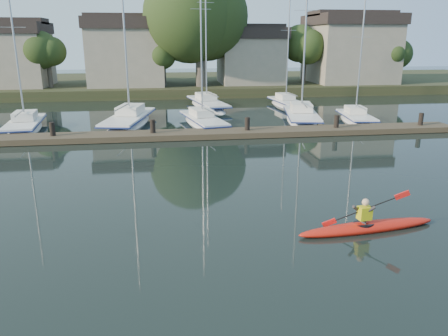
{
  "coord_description": "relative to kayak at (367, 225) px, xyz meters",
  "views": [
    {
      "loc": [
        -2.37,
        -13.13,
        6.04
      ],
      "look_at": [
        -0.08,
        2.97,
        1.2
      ],
      "focal_mm": 35.0,
      "sensor_mm": 36.0,
      "label": 1
    }
  ],
  "objects": [
    {
      "name": "dock",
      "position": [
        -4.1,
        14.8,
        0.01
      ],
      "size": [
        34.0,
        2.0,
        1.8
      ],
      "color": "#4D3D2C",
      "rests_on": "ground"
    },
    {
      "name": "sailboat_0",
      "position": [
        -15.88,
        18.87,
        -0.38
      ],
      "size": [
        2.81,
        7.59,
        11.78
      ],
      "rotation": [
        0.0,
        0.0,
        0.1
      ],
      "color": "silver",
      "rests_on": "ground"
    },
    {
      "name": "sailboat_1",
      "position": [
        -8.91,
        19.76,
        -0.4
      ],
      "size": [
        4.16,
        9.68,
        15.38
      ],
      "rotation": [
        0.0,
        0.0,
        -0.2
      ],
      "color": "silver",
      "rests_on": "ground"
    },
    {
      "name": "sailboat_6",
      "position": [
        -2.34,
        27.49,
        -0.37
      ],
      "size": [
        3.71,
        9.93,
        15.46
      ],
      "rotation": [
        0.0,
        0.0,
        0.18
      ],
      "color": "silver",
      "rests_on": "ground"
    },
    {
      "name": "sailboat_4",
      "position": [
        8.02,
        18.63,
        -0.36
      ],
      "size": [
        2.76,
        6.51,
        10.72
      ],
      "rotation": [
        0.0,
        0.0,
        -0.14
      ],
      "color": "silver",
      "rests_on": "ground"
    },
    {
      "name": "ground",
      "position": [
        -4.1,
        0.8,
        -0.19
      ],
      "size": [
        160.0,
        160.0,
        0.0
      ],
      "primitive_type": "plane",
      "color": "black",
      "rests_on": "ground"
    },
    {
      "name": "sailboat_3",
      "position": [
        4.02,
        19.48,
        -0.4
      ],
      "size": [
        3.92,
        8.87,
        13.86
      ],
      "rotation": [
        0.0,
        0.0,
        -0.2
      ],
      "color": "silver",
      "rests_on": "ground"
    },
    {
      "name": "sailboat_2",
      "position": [
        -3.55,
        18.98,
        -0.36
      ],
      "size": [
        3.49,
        8.49,
        13.69
      ],
      "rotation": [
        0.0,
        0.0,
        0.19
      ],
      "color": "silver",
      "rests_on": "ground"
    },
    {
      "name": "sailboat_7",
      "position": [
        5.01,
        27.03,
        -0.36
      ],
      "size": [
        2.52,
        7.38,
        11.69
      ],
      "rotation": [
        0.0,
        0.0,
        0.09
      ],
      "color": "silver",
      "rests_on": "ground"
    },
    {
      "name": "shore",
      "position": [
        -2.49,
        41.09,
        3.04
      ],
      "size": [
        90.0,
        25.25,
        12.75
      ],
      "color": "#253018",
      "rests_on": "ground"
    },
    {
      "name": "kayak",
      "position": [
        0.0,
        0.0,
        0.0
      ],
      "size": [
        4.93,
        1.21,
        1.56
      ],
      "rotation": [
        0.0,
        0.0,
        0.12
      ],
      "color": "red",
      "rests_on": "ground"
    }
  ]
}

